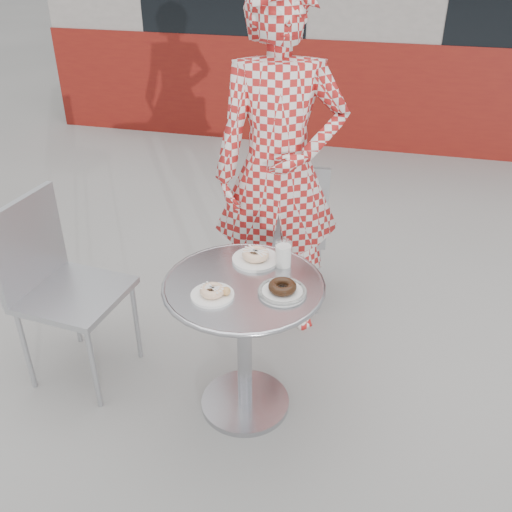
% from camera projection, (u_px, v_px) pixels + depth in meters
% --- Properties ---
extents(ground, '(60.00, 60.00, 0.00)m').
position_uv_depth(ground, '(250.00, 408.00, 2.65)').
color(ground, '#A09E99').
rests_on(ground, ground).
extents(bistro_table, '(0.67, 0.67, 0.68)m').
position_uv_depth(bistro_table, '(244.00, 316.00, 2.41)').
color(bistro_table, silver).
rests_on(bistro_table, ground).
extents(chair_far, '(0.48, 0.48, 0.90)m').
position_uv_depth(chair_far, '(287.00, 255.00, 3.30)').
color(chair_far, '#A9ACB1').
rests_on(chair_far, ground).
extents(chair_left, '(0.48, 0.48, 0.91)m').
position_uv_depth(chair_left, '(79.00, 326.00, 2.73)').
color(chair_left, '#A9ACB1').
rests_on(chair_left, ground).
extents(seated_person, '(0.74, 0.58, 1.78)m').
position_uv_depth(seated_person, '(279.00, 171.00, 2.79)').
color(seated_person, '#AD1C1A').
rests_on(seated_person, ground).
extents(plate_far, '(0.20, 0.20, 0.05)m').
position_uv_depth(plate_far, '(256.00, 257.00, 2.46)').
color(plate_far, white).
rests_on(plate_far, bistro_table).
extents(plate_near, '(0.17, 0.17, 0.05)m').
position_uv_depth(plate_near, '(213.00, 293.00, 2.23)').
color(plate_near, white).
rests_on(plate_near, bistro_table).
extents(plate_checker, '(0.20, 0.20, 0.05)m').
position_uv_depth(plate_checker, '(282.00, 290.00, 2.25)').
color(plate_checker, white).
rests_on(plate_checker, bistro_table).
extents(milk_cup, '(0.07, 0.07, 0.11)m').
position_uv_depth(milk_cup, '(283.00, 255.00, 2.41)').
color(milk_cup, white).
rests_on(milk_cup, bistro_table).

